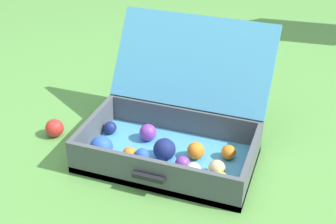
{
  "coord_description": "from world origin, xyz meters",
  "views": [
    {
      "loc": [
        0.42,
        -1.24,
        1.05
      ],
      "look_at": [
        -0.04,
        0.05,
        0.21
      ],
      "focal_mm": 49.95,
      "sensor_mm": 36.0,
      "label": 1
    }
  ],
  "objects": [
    {
      "name": "stray_ball_on_grass",
      "position": [
        -0.51,
        0.06,
        0.04
      ],
      "size": [
        0.07,
        0.07,
        0.07
      ],
      "primitive_type": "sphere",
      "color": "red",
      "rests_on": "ground"
    },
    {
      "name": "ground_plane",
      "position": [
        0.0,
        0.0,
        0.0
      ],
      "size": [
        16.0,
        16.0,
        0.0
      ],
      "primitive_type": "plane",
      "color": "#569342"
    },
    {
      "name": "open_suitcase",
      "position": [
        -0.04,
        0.12,
        0.1
      ],
      "size": [
        0.62,
        0.6,
        0.43
      ],
      "color": "#4799C6",
      "rests_on": "ground"
    }
  ]
}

